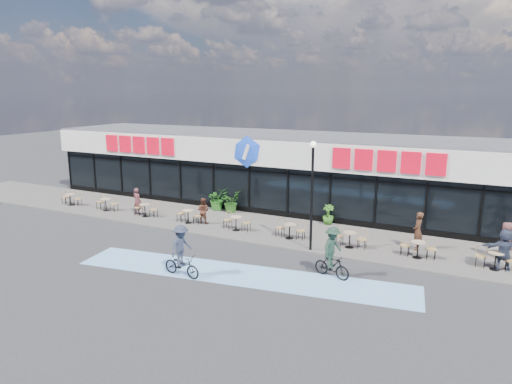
% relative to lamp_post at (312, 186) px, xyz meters
% --- Properties ---
extents(ground, '(120.00, 120.00, 0.00)m').
position_rel_lamp_post_xyz_m(ground, '(-5.60, -2.30, -3.09)').
color(ground, '#28282B').
rests_on(ground, ground).
extents(sidewalk, '(44.00, 5.00, 0.10)m').
position_rel_lamp_post_xyz_m(sidewalk, '(-5.60, 2.20, -3.04)').
color(sidewalk, '#59544E').
rests_on(sidewalk, ground).
extents(bike_lane, '(14.17, 4.13, 0.01)m').
position_rel_lamp_post_xyz_m(bike_lane, '(-1.60, -3.80, -3.08)').
color(bike_lane, '#6EA0D1').
rests_on(bike_lane, ground).
extents(building, '(30.60, 6.57, 4.75)m').
position_rel_lamp_post_xyz_m(building, '(-5.60, 7.63, -0.75)').
color(building, black).
rests_on(building, ground).
extents(lamp_post, '(0.28, 0.28, 5.02)m').
position_rel_lamp_post_xyz_m(lamp_post, '(0.00, 0.00, 0.00)').
color(lamp_post, black).
rests_on(lamp_post, sidewalk).
extents(bistro_set_0, '(1.54, 0.62, 0.90)m').
position_rel_lamp_post_xyz_m(bistro_set_0, '(-16.65, 1.19, -2.53)').
color(bistro_set_0, tan).
rests_on(bistro_set_0, sidewalk).
extents(bistro_set_1, '(1.54, 0.62, 0.90)m').
position_rel_lamp_post_xyz_m(bistro_set_1, '(-13.62, 1.19, -2.53)').
color(bistro_set_1, tan).
rests_on(bistro_set_1, sidewalk).
extents(bistro_set_2, '(1.54, 0.62, 0.90)m').
position_rel_lamp_post_xyz_m(bistro_set_2, '(-10.59, 1.19, -2.53)').
color(bistro_set_2, tan).
rests_on(bistro_set_2, sidewalk).
extents(bistro_set_3, '(1.54, 0.62, 0.90)m').
position_rel_lamp_post_xyz_m(bistro_set_3, '(-7.56, 1.19, -2.53)').
color(bistro_set_3, tan).
rests_on(bistro_set_3, sidewalk).
extents(bistro_set_4, '(1.54, 0.62, 0.90)m').
position_rel_lamp_post_xyz_m(bistro_set_4, '(-4.53, 1.19, -2.53)').
color(bistro_set_4, tan).
rests_on(bistro_set_4, sidewalk).
extents(bistro_set_5, '(1.54, 0.62, 0.90)m').
position_rel_lamp_post_xyz_m(bistro_set_5, '(-1.50, 1.19, -2.53)').
color(bistro_set_5, tan).
rests_on(bistro_set_5, sidewalk).
extents(bistro_set_6, '(1.54, 0.62, 0.90)m').
position_rel_lamp_post_xyz_m(bistro_set_6, '(1.53, 1.19, -2.53)').
color(bistro_set_6, tan).
rests_on(bistro_set_6, sidewalk).
extents(bistro_set_7, '(1.54, 0.62, 0.90)m').
position_rel_lamp_post_xyz_m(bistro_set_7, '(4.56, 1.19, -2.53)').
color(bistro_set_7, tan).
rests_on(bistro_set_7, sidewalk).
extents(bistro_set_8, '(1.54, 0.62, 0.90)m').
position_rel_lamp_post_xyz_m(bistro_set_8, '(7.59, 1.19, -2.53)').
color(bistro_set_8, tan).
rests_on(bistro_set_8, sidewalk).
extents(potted_plant_left, '(1.60, 1.63, 1.37)m').
position_rel_lamp_post_xyz_m(potted_plant_left, '(-7.64, 4.35, -2.30)').
color(potted_plant_left, '#28671D').
rests_on(potted_plant_left, sidewalk).
extents(potted_plant_mid, '(1.04, 1.19, 1.31)m').
position_rel_lamp_post_xyz_m(potted_plant_mid, '(-6.60, 4.19, -2.34)').
color(potted_plant_mid, '#245418').
rests_on(potted_plant_mid, sidewalk).
extents(potted_plant_right, '(0.71, 0.71, 1.08)m').
position_rel_lamp_post_xyz_m(potted_plant_right, '(-0.56, 4.37, -2.45)').
color(potted_plant_right, '#2C5B1A').
rests_on(potted_plant_right, sidewalk).
extents(patron_left, '(0.60, 0.41, 1.58)m').
position_rel_lamp_post_xyz_m(patron_left, '(-11.36, 1.35, -2.20)').
color(patron_left, '#522A2D').
rests_on(patron_left, sidewalk).
extents(patron_right, '(0.76, 0.63, 1.45)m').
position_rel_lamp_post_xyz_m(patron_right, '(-6.79, 1.44, -2.27)').
color(patron_right, '#4D281B').
rests_on(patron_right, sidewalk).
extents(pedestrian_a, '(0.46, 0.67, 1.78)m').
position_rel_lamp_post_xyz_m(pedestrian_a, '(4.38, 2.23, -2.10)').
color(pedestrian_a, '#402517').
rests_on(pedestrian_a, sidewalk).
extents(pedestrian_b, '(0.82, 0.96, 1.66)m').
position_rel_lamp_post_xyz_m(pedestrian_b, '(7.96, 2.63, -2.16)').
color(pedestrian_b, '#562F2C').
rests_on(pedestrian_b, sidewalk).
extents(pedestrian_c, '(1.70, 0.91, 1.75)m').
position_rel_lamp_post_xyz_m(pedestrian_c, '(7.86, 1.24, -2.12)').
color(pedestrian_c, '#333B50').
rests_on(pedestrian_c, sidewalk).
extents(cyclist_a, '(1.78, 1.14, 2.13)m').
position_rel_lamp_post_xyz_m(cyclist_a, '(-3.64, -4.99, -2.18)').
color(cyclist_a, black).
rests_on(cyclist_a, ground).
extents(cyclist_b, '(1.65, 1.19, 2.10)m').
position_rel_lamp_post_xyz_m(cyclist_b, '(1.77, -2.44, -2.12)').
color(cyclist_b, black).
rests_on(cyclist_b, ground).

